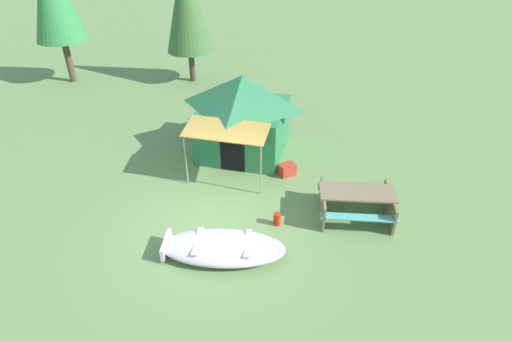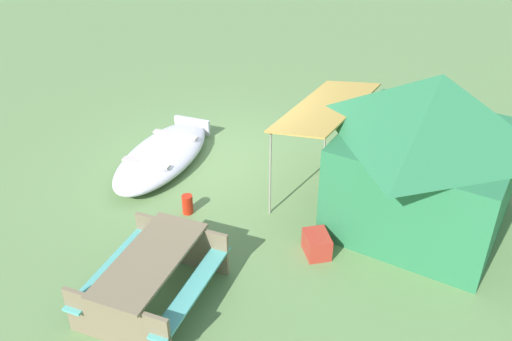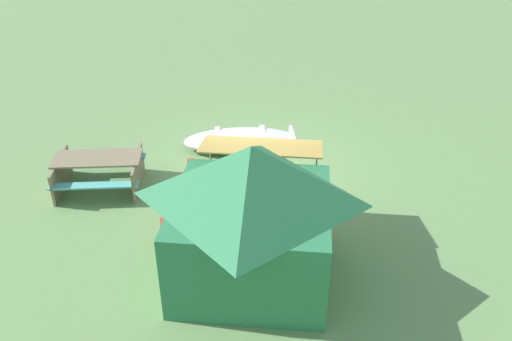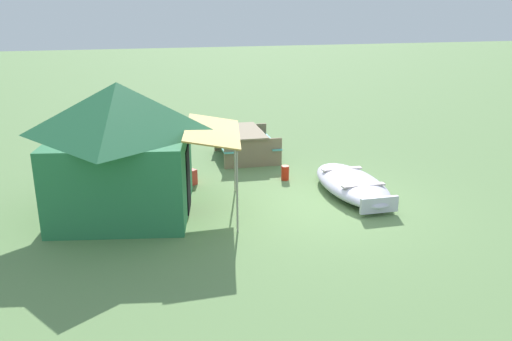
{
  "view_description": "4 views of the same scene",
  "coord_description": "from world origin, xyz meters",
  "px_view_note": "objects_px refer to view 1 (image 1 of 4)",
  "views": [
    {
      "loc": [
        1.48,
        -8.04,
        6.85
      ],
      "look_at": [
        1.02,
        1.43,
        0.74
      ],
      "focal_mm": 28.68,
      "sensor_mm": 36.0,
      "label": 1
    },
    {
      "loc": [
        8.55,
        3.8,
        5.7
      ],
      "look_at": [
        1.03,
        1.08,
        0.72
      ],
      "focal_mm": 39.34,
      "sensor_mm": 36.0,
      "label": 2
    },
    {
      "loc": [
        1.08,
        11.12,
        6.54
      ],
      "look_at": [
        0.24,
        1.81,
        1.01
      ],
      "focal_mm": 37.62,
      "sensor_mm": 36.0,
      "label": 3
    },
    {
      "loc": [
        -9.74,
        3.66,
        4.06
      ],
      "look_at": [
        0.12,
        1.15,
        0.79
      ],
      "focal_mm": 37.0,
      "sensor_mm": 36.0,
      "label": 4
    }
  ],
  "objects_px": {
    "canvas_cabin_tent": "(243,114)",
    "picnic_table": "(356,200)",
    "cooler_box": "(287,169)",
    "pine_tree_back_left": "(187,3)",
    "beached_rowboat": "(222,247)",
    "fuel_can": "(277,219)"
  },
  "relations": [
    {
      "from": "cooler_box",
      "to": "pine_tree_back_left",
      "type": "bearing_deg",
      "value": 118.62
    },
    {
      "from": "cooler_box",
      "to": "fuel_can",
      "type": "bearing_deg",
      "value": -97.08
    },
    {
      "from": "cooler_box",
      "to": "pine_tree_back_left",
      "type": "height_order",
      "value": "pine_tree_back_left"
    },
    {
      "from": "picnic_table",
      "to": "pine_tree_back_left",
      "type": "bearing_deg",
      "value": 121.79
    },
    {
      "from": "fuel_can",
      "to": "pine_tree_back_left",
      "type": "distance_m",
      "value": 11.41
    },
    {
      "from": "canvas_cabin_tent",
      "to": "fuel_can",
      "type": "distance_m",
      "value": 4.05
    },
    {
      "from": "canvas_cabin_tent",
      "to": "picnic_table",
      "type": "height_order",
      "value": "canvas_cabin_tent"
    },
    {
      "from": "pine_tree_back_left",
      "to": "beached_rowboat",
      "type": "bearing_deg",
      "value": -76.46
    },
    {
      "from": "beached_rowboat",
      "to": "fuel_can",
      "type": "distance_m",
      "value": 1.7
    },
    {
      "from": "picnic_table",
      "to": "pine_tree_back_left",
      "type": "height_order",
      "value": "pine_tree_back_left"
    },
    {
      "from": "canvas_cabin_tent",
      "to": "fuel_can",
      "type": "xyz_separation_m",
      "value": [
        1.13,
        -3.7,
        -1.18
      ]
    },
    {
      "from": "canvas_cabin_tent",
      "to": "picnic_table",
      "type": "bearing_deg",
      "value": -45.65
    },
    {
      "from": "canvas_cabin_tent",
      "to": "fuel_can",
      "type": "bearing_deg",
      "value": -73.06
    },
    {
      "from": "fuel_can",
      "to": "pine_tree_back_left",
      "type": "height_order",
      "value": "pine_tree_back_left"
    },
    {
      "from": "picnic_table",
      "to": "beached_rowboat",
      "type": "bearing_deg",
      "value": -153.89
    },
    {
      "from": "picnic_table",
      "to": "pine_tree_back_left",
      "type": "relative_size",
      "value": 0.36
    },
    {
      "from": "beached_rowboat",
      "to": "pine_tree_back_left",
      "type": "bearing_deg",
      "value": 103.54
    },
    {
      "from": "canvas_cabin_tent",
      "to": "pine_tree_back_left",
      "type": "relative_size",
      "value": 0.74
    },
    {
      "from": "canvas_cabin_tent",
      "to": "beached_rowboat",
      "type": "bearing_deg",
      "value": -91.56
    },
    {
      "from": "beached_rowboat",
      "to": "canvas_cabin_tent",
      "type": "distance_m",
      "value": 4.98
    },
    {
      "from": "beached_rowboat",
      "to": "pine_tree_back_left",
      "type": "distance_m",
      "value": 12.09
    },
    {
      "from": "beached_rowboat",
      "to": "pine_tree_back_left",
      "type": "height_order",
      "value": "pine_tree_back_left"
    }
  ]
}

